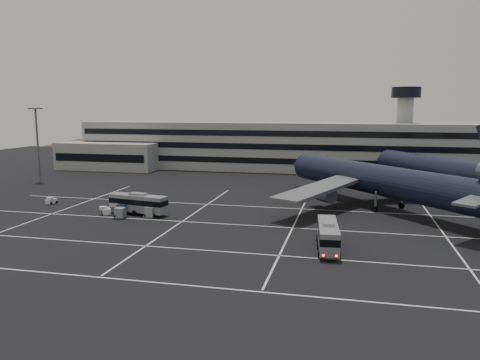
{
  "coord_description": "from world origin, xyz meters",
  "views": [
    {
      "loc": [
        20.09,
        -65.89,
        18.31
      ],
      "look_at": [
        0.48,
        17.64,
        5.0
      ],
      "focal_mm": 35.0,
      "sensor_mm": 36.0,
      "label": 1
    }
  ],
  "objects_px": {
    "bus_near": "(328,234)",
    "bus_far": "(138,203)",
    "trijet_main": "(384,180)",
    "tug_a": "(51,201)",
    "uld_cluster": "(137,206)"
  },
  "relations": [
    {
      "from": "bus_far",
      "to": "tug_a",
      "type": "relative_size",
      "value": 4.95
    },
    {
      "from": "tug_a",
      "to": "uld_cluster",
      "type": "distance_m",
      "value": 19.06
    },
    {
      "from": "bus_near",
      "to": "bus_far",
      "type": "xyz_separation_m",
      "value": [
        -32.87,
        13.03,
        -0.0
      ]
    },
    {
      "from": "trijet_main",
      "to": "tug_a",
      "type": "bearing_deg",
      "value": 148.51
    },
    {
      "from": "bus_far",
      "to": "trijet_main",
      "type": "bearing_deg",
      "value": -59.9
    },
    {
      "from": "bus_far",
      "to": "tug_a",
      "type": "bearing_deg",
      "value": 88.77
    },
    {
      "from": "trijet_main",
      "to": "uld_cluster",
      "type": "xyz_separation_m",
      "value": [
        -42.75,
        -12.14,
        -4.37
      ]
    },
    {
      "from": "trijet_main",
      "to": "tug_a",
      "type": "distance_m",
      "value": 62.69
    },
    {
      "from": "bus_near",
      "to": "trijet_main",
      "type": "bearing_deg",
      "value": 67.26
    },
    {
      "from": "trijet_main",
      "to": "bus_far",
      "type": "height_order",
      "value": "trijet_main"
    },
    {
      "from": "trijet_main",
      "to": "bus_far",
      "type": "distance_m",
      "value": 44.0
    },
    {
      "from": "trijet_main",
      "to": "bus_near",
      "type": "height_order",
      "value": "trijet_main"
    },
    {
      "from": "bus_far",
      "to": "tug_a",
      "type": "height_order",
      "value": "bus_far"
    },
    {
      "from": "trijet_main",
      "to": "bus_far",
      "type": "relative_size",
      "value": 4.3
    },
    {
      "from": "bus_near",
      "to": "uld_cluster",
      "type": "distance_m",
      "value": 37.47
    }
  ]
}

